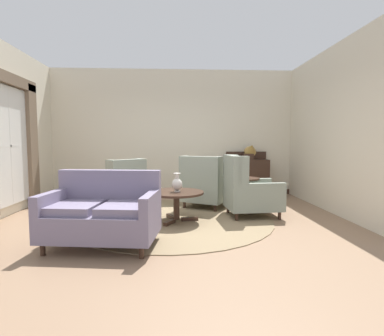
{
  "coord_description": "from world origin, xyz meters",
  "views": [
    {
      "loc": [
        0.06,
        -4.78,
        1.3
      ],
      "look_at": [
        0.34,
        0.54,
        0.85
      ],
      "focal_mm": 28.38,
      "sensor_mm": 36.0,
      "label": 1
    }
  ],
  "objects_px": {
    "armchair_near_sideboard": "(205,186)",
    "gramophone": "(250,151)",
    "coffee_table": "(176,197)",
    "sideboard": "(247,175)",
    "armchair_back_corner": "(248,191)",
    "porcelain_vase": "(177,184)",
    "armchair_beside_settee": "(121,188)",
    "side_table": "(245,192)",
    "settee": "(103,214)"
  },
  "relations": [
    {
      "from": "coffee_table",
      "to": "porcelain_vase",
      "type": "relative_size",
      "value": 2.92
    },
    {
      "from": "settee",
      "to": "sideboard",
      "type": "height_order",
      "value": "sideboard"
    },
    {
      "from": "side_table",
      "to": "sideboard",
      "type": "bearing_deg",
      "value": 75.33
    },
    {
      "from": "coffee_table",
      "to": "settee",
      "type": "height_order",
      "value": "settee"
    },
    {
      "from": "armchair_back_corner",
      "to": "sideboard",
      "type": "bearing_deg",
      "value": -17.75
    },
    {
      "from": "armchair_beside_settee",
      "to": "gramophone",
      "type": "bearing_deg",
      "value": 162.71
    },
    {
      "from": "gramophone",
      "to": "armchair_near_sideboard",
      "type": "bearing_deg",
      "value": -134.99
    },
    {
      "from": "coffee_table",
      "to": "settee",
      "type": "bearing_deg",
      "value": -130.04
    },
    {
      "from": "armchair_back_corner",
      "to": "side_table",
      "type": "xyz_separation_m",
      "value": [
        0.02,
        0.29,
        -0.05
      ]
    },
    {
      "from": "armchair_back_corner",
      "to": "gramophone",
      "type": "height_order",
      "value": "gramophone"
    },
    {
      "from": "coffee_table",
      "to": "side_table",
      "type": "distance_m",
      "value": 1.41
    },
    {
      "from": "coffee_table",
      "to": "porcelain_vase",
      "type": "distance_m",
      "value": 0.22
    },
    {
      "from": "armchair_back_corner",
      "to": "sideboard",
      "type": "distance_m",
      "value": 2.1
    },
    {
      "from": "sideboard",
      "to": "gramophone",
      "type": "xyz_separation_m",
      "value": [
        0.04,
        -0.08,
        0.6
      ]
    },
    {
      "from": "porcelain_vase",
      "to": "gramophone",
      "type": "bearing_deg",
      "value": 52.53
    },
    {
      "from": "settee",
      "to": "armchair_near_sideboard",
      "type": "relative_size",
      "value": 1.3
    },
    {
      "from": "armchair_near_sideboard",
      "to": "gramophone",
      "type": "relative_size",
      "value": 2.4
    },
    {
      "from": "coffee_table",
      "to": "sideboard",
      "type": "xyz_separation_m",
      "value": [
        1.73,
        2.36,
        0.09
      ]
    },
    {
      "from": "side_table",
      "to": "gramophone",
      "type": "xyz_separation_m",
      "value": [
        0.5,
        1.67,
        0.71
      ]
    },
    {
      "from": "settee",
      "to": "armchair_back_corner",
      "type": "xyz_separation_m",
      "value": [
        2.18,
        1.42,
        0.04
      ]
    },
    {
      "from": "settee",
      "to": "coffee_table",
      "type": "bearing_deg",
      "value": 57.24
    },
    {
      "from": "armchair_back_corner",
      "to": "sideboard",
      "type": "relative_size",
      "value": 1.0
    },
    {
      "from": "armchair_back_corner",
      "to": "side_table",
      "type": "bearing_deg",
      "value": -8.41
    },
    {
      "from": "settee",
      "to": "porcelain_vase",
      "type": "bearing_deg",
      "value": 56.23
    },
    {
      "from": "settee",
      "to": "side_table",
      "type": "distance_m",
      "value": 2.78
    },
    {
      "from": "porcelain_vase",
      "to": "armchair_back_corner",
      "type": "distance_m",
      "value": 1.3
    },
    {
      "from": "armchair_beside_settee",
      "to": "sideboard",
      "type": "relative_size",
      "value": 1.03
    },
    {
      "from": "porcelain_vase",
      "to": "settee",
      "type": "bearing_deg",
      "value": -131.04
    },
    {
      "from": "settee",
      "to": "sideboard",
      "type": "relative_size",
      "value": 1.35
    },
    {
      "from": "armchair_back_corner",
      "to": "coffee_table",
      "type": "bearing_deg",
      "value": 99.43
    },
    {
      "from": "coffee_table",
      "to": "sideboard",
      "type": "bearing_deg",
      "value": 53.72
    },
    {
      "from": "armchair_beside_settee",
      "to": "coffee_table",
      "type": "bearing_deg",
      "value": 96.04
    },
    {
      "from": "side_table",
      "to": "gramophone",
      "type": "height_order",
      "value": "gramophone"
    },
    {
      "from": "settee",
      "to": "side_table",
      "type": "height_order",
      "value": "settee"
    },
    {
      "from": "porcelain_vase",
      "to": "side_table",
      "type": "distance_m",
      "value": 1.43
    },
    {
      "from": "armchair_near_sideboard",
      "to": "sideboard",
      "type": "height_order",
      "value": "sideboard"
    },
    {
      "from": "porcelain_vase",
      "to": "armchair_beside_settee",
      "type": "distance_m",
      "value": 1.45
    },
    {
      "from": "settee",
      "to": "gramophone",
      "type": "relative_size",
      "value": 3.12
    },
    {
      "from": "sideboard",
      "to": "coffee_table",
      "type": "bearing_deg",
      "value": -126.28
    },
    {
      "from": "armchair_beside_settee",
      "to": "side_table",
      "type": "relative_size",
      "value": 1.71
    },
    {
      "from": "coffee_table",
      "to": "gramophone",
      "type": "height_order",
      "value": "gramophone"
    },
    {
      "from": "armchair_back_corner",
      "to": "side_table",
      "type": "distance_m",
      "value": 0.29
    },
    {
      "from": "settee",
      "to": "side_table",
      "type": "bearing_deg",
      "value": 45.08
    },
    {
      "from": "porcelain_vase",
      "to": "side_table",
      "type": "xyz_separation_m",
      "value": [
        1.26,
        0.63,
        -0.24
      ]
    },
    {
      "from": "armchair_beside_settee",
      "to": "armchair_near_sideboard",
      "type": "bearing_deg",
      "value": 142.0
    },
    {
      "from": "armchair_beside_settee",
      "to": "armchair_back_corner",
      "type": "distance_m",
      "value": 2.39
    },
    {
      "from": "armchair_beside_settee",
      "to": "armchair_back_corner",
      "type": "relative_size",
      "value": 1.03
    },
    {
      "from": "settee",
      "to": "armchair_near_sideboard",
      "type": "xyz_separation_m",
      "value": [
        1.49,
        2.17,
        0.03
      ]
    },
    {
      "from": "armchair_near_sideboard",
      "to": "sideboard",
      "type": "bearing_deg",
      "value": -102.02
    },
    {
      "from": "armchair_near_sideboard",
      "to": "side_table",
      "type": "relative_size",
      "value": 1.71
    }
  ]
}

